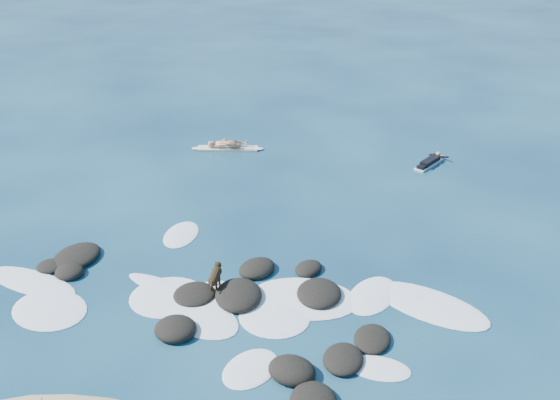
% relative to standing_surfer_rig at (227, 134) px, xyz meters
% --- Properties ---
extents(ground, '(160.00, 160.00, 0.00)m').
position_rel_standing_surfer_rig_xyz_m(ground, '(4.69, -9.92, -0.79)').
color(ground, '#0A2642').
rests_on(ground, ground).
extents(reef_rocks, '(12.33, 7.30, 0.58)m').
position_rel_standing_surfer_rig_xyz_m(reef_rocks, '(5.02, -11.67, -0.67)').
color(reef_rocks, black).
rests_on(reef_rocks, ground).
extents(breaking_foam, '(16.34, 7.93, 0.12)m').
position_rel_standing_surfer_rig_xyz_m(breaking_foam, '(4.87, -11.31, -0.78)').
color(breaking_foam, white).
rests_on(breaking_foam, ground).
extents(standing_surfer_rig, '(3.43, 1.44, 1.99)m').
position_rel_standing_surfer_rig_xyz_m(standing_surfer_rig, '(0.00, 0.00, 0.00)').
color(standing_surfer_rig, beige).
rests_on(standing_surfer_rig, ground).
extents(paddling_surfer_rig, '(1.40, 2.25, 0.40)m').
position_rel_standing_surfer_rig_xyz_m(paddling_surfer_rig, '(9.51, 1.32, -0.65)').
color(paddling_surfer_rig, silver).
rests_on(paddling_surfer_rig, ground).
extents(dog, '(0.48, 1.26, 0.81)m').
position_rel_standing_surfer_rig_xyz_m(dog, '(4.15, -10.83, -0.25)').
color(dog, black).
rests_on(dog, ground).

